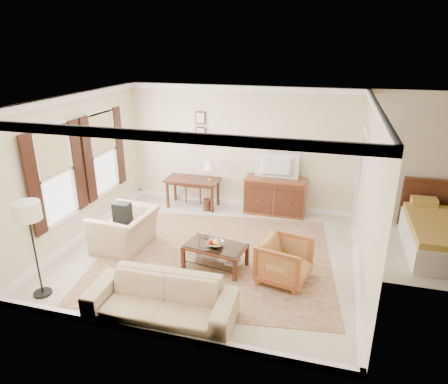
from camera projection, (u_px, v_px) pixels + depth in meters
The scene contains 20 objects.
room_shell at pixel (208, 125), 6.86m from camera, with size 5.51×5.01×2.91m.
window_front at pixel (55, 175), 7.23m from camera, with size 0.12×1.56×1.80m, color #CCB284, non-canonical shape.
window_rear at pixel (103, 153), 8.67m from camera, with size 0.12×1.56×1.80m, color #CCB284, non-canonical shape.
doorway at pixel (360, 187), 8.02m from camera, with size 0.10×1.12×2.25m, color white, non-canonical shape.
rug at pixel (214, 256), 7.55m from camera, with size 4.31×3.69×0.01m, color brown.
writing_desk at pixel (193, 183), 9.66m from camera, with size 1.29×0.65×0.71m.
desk_chair at pixel (195, 181), 10.02m from camera, with size 0.45×0.45×1.05m, color brown, non-canonical shape.
desk_lamp at pixel (210, 171), 9.42m from camera, with size 0.32×0.32×0.50m, color silver, non-canonical shape.
framed_prints at pixel (201, 125), 9.52m from camera, with size 0.25×0.04×0.68m, color #492215, non-canonical shape.
sideboard at pixel (275, 196), 9.33m from camera, with size 1.40×0.54×0.86m, color brown.
tv at pixel (277, 159), 9.00m from camera, with size 0.95×0.55×0.12m, color black.
coffee_table at pixel (215, 250), 7.10m from camera, with size 1.15×0.78×0.45m.
fruit_bowl at pixel (215, 243), 6.99m from camera, with size 0.42×0.42×0.10m, color silver.
book_a at pixel (209, 253), 7.33m from camera, with size 0.28×0.04×0.38m, color brown.
book_b at pixel (227, 260), 7.10m from camera, with size 0.28×0.03×0.38m, color brown.
striped_armchair at pixel (285, 259), 6.68m from camera, with size 0.80×0.75×0.82m, color brown.
club_armchair at pixel (124, 224), 7.74m from camera, with size 1.16×0.75×1.01m, color tan.
backpack at pixel (122, 212), 7.66m from camera, with size 0.32×0.22×0.40m, color black.
sofa at pixel (161, 294), 5.74m from camera, with size 2.16×0.63×0.84m, color tan.
floor_lamp at pixel (29, 218), 5.96m from camera, with size 0.39×0.39×1.60m.
Camera 1 is at (2.10, -6.50, 3.83)m, focal length 32.00 mm.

